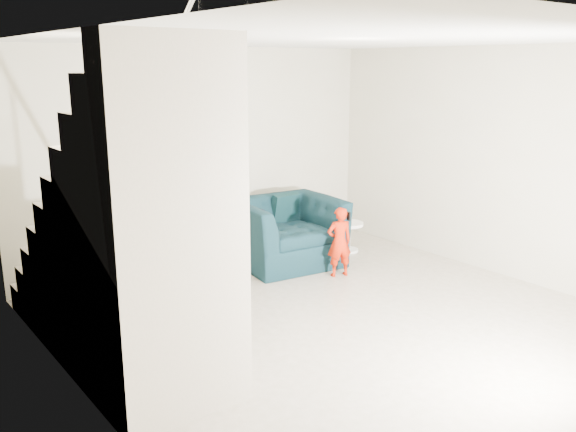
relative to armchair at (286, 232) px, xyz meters
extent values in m
plane|color=gray|center=(-0.68, -1.93, -0.42)|extent=(5.50, 5.50, 0.00)
plane|color=silver|center=(-0.68, -1.93, 2.28)|extent=(5.50, 5.50, 0.00)
plane|color=#AFA78F|center=(-0.68, 0.82, 0.93)|extent=(5.00, 0.00, 5.00)
plane|color=#AFA78F|center=(-3.18, -1.93, 0.93)|extent=(0.00, 5.50, 5.50)
plane|color=#AFA78F|center=(1.82, -1.93, 0.93)|extent=(0.00, 5.50, 5.50)
imported|color=black|center=(0.00, 0.00, 0.00)|extent=(1.41, 1.27, 0.83)
imported|color=#A80E05|center=(0.22, -0.77, 0.01)|extent=(0.36, 0.29, 0.85)
cylinder|color=white|center=(0.99, -0.10, -0.03)|extent=(0.40, 0.40, 0.04)
cylinder|color=white|center=(0.99, -0.10, -0.23)|extent=(0.06, 0.06, 0.36)
cylinder|color=white|center=(0.99, -0.10, -0.40)|extent=(0.28, 0.28, 0.03)
cube|color=#ADA089|center=(-2.68, 0.42, -0.28)|extent=(1.00, 0.30, 0.27)
cube|color=#ADA089|center=(-2.68, 0.12, -0.15)|extent=(1.00, 0.30, 0.54)
cube|color=#ADA089|center=(-2.68, -0.18, -0.01)|extent=(1.00, 0.30, 0.81)
cube|color=#ADA089|center=(-2.68, -0.48, 0.12)|extent=(1.00, 0.30, 1.08)
cube|color=#ADA089|center=(-2.68, -0.78, 0.26)|extent=(1.00, 0.30, 1.35)
cube|color=#ADA089|center=(-2.68, -1.08, 0.39)|extent=(1.00, 0.30, 1.62)
cube|color=#ADA089|center=(-2.68, -1.38, 0.53)|extent=(1.00, 0.30, 1.89)
cube|color=#ADA089|center=(-2.68, -1.68, 0.66)|extent=(1.00, 0.30, 2.16)
cube|color=#ADA089|center=(-2.68, -1.98, 0.80)|extent=(1.00, 0.30, 2.43)
cube|color=#ADA089|center=(-2.68, -2.28, 0.93)|extent=(1.00, 0.30, 2.70)
cylinder|color=silver|center=(-2.18, -0.93, 1.83)|extent=(0.04, 3.03, 2.73)
cylinder|color=silver|center=(-2.18, 0.57, 0.08)|extent=(0.04, 0.04, 1.00)
cube|color=black|center=(0.21, 0.29, 0.24)|extent=(0.38, 0.18, 0.38)
cube|color=black|center=(-0.51, 0.04, 0.11)|extent=(0.05, 0.52, 0.58)
cube|color=black|center=(0.30, -0.82, 0.32)|extent=(0.03, 0.05, 0.10)
camera|label=1|loc=(-4.52, -5.92, 2.07)|focal=38.00mm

